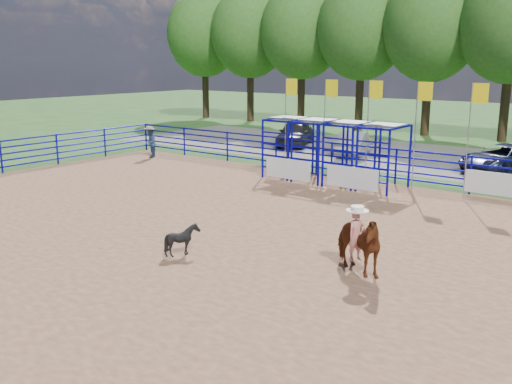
# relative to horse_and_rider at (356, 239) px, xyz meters

# --- Properties ---
(ground) EXTENTS (120.00, 120.00, 0.00)m
(ground) POSITION_rel_horse_and_rider_xyz_m (-3.41, -0.05, -0.85)
(ground) COLOR #355E25
(ground) RESTS_ON ground
(arena_dirt) EXTENTS (30.00, 20.00, 0.02)m
(arena_dirt) POSITION_rel_horse_and_rider_xyz_m (-3.41, -0.05, -0.84)
(arena_dirt) COLOR #906548
(arena_dirt) RESTS_ON ground
(gravel_strip) EXTENTS (40.00, 10.00, 0.01)m
(gravel_strip) POSITION_rel_horse_and_rider_xyz_m (-3.41, 16.95, -0.84)
(gravel_strip) COLOR slate
(gravel_strip) RESTS_ON ground
(horse_and_rider) EXTENTS (1.94, 1.44, 2.26)m
(horse_and_rider) POSITION_rel_horse_and_rider_xyz_m (0.00, 0.00, 0.00)
(horse_and_rider) COLOR brown
(horse_and_rider) RESTS_ON arena_dirt
(calf) EXTENTS (0.94, 0.89, 0.84)m
(calf) POSITION_rel_horse_and_rider_xyz_m (-4.16, -1.62, -0.40)
(calf) COLOR black
(calf) RESTS_ON arena_dirt
(spectator_cowboy) EXTENTS (0.92, 0.95, 1.60)m
(spectator_cowboy) POSITION_rel_horse_and_rider_xyz_m (-16.30, 8.33, -0.02)
(spectator_cowboy) COLOR navy
(spectator_cowboy) RESTS_ON arena_dirt
(car_a) EXTENTS (3.19, 4.55, 1.44)m
(car_a) POSITION_rel_horse_and_rider_xyz_m (-12.72, 16.55, -0.12)
(car_a) COLOR black
(car_a) RESTS_ON gravel_strip
(car_b) EXTENTS (2.37, 4.05, 1.26)m
(car_b) POSITION_rel_horse_and_rider_xyz_m (-8.29, 15.63, -0.20)
(car_b) COLOR gray
(car_b) RESTS_ON gravel_strip
(car_c) EXTENTS (3.63, 4.91, 1.24)m
(car_c) POSITION_rel_horse_and_rider_xyz_m (-0.64, 15.43, -0.22)
(car_c) COLOR black
(car_c) RESTS_ON gravel_strip
(perimeter_fence) EXTENTS (30.10, 20.10, 1.50)m
(perimeter_fence) POSITION_rel_horse_and_rider_xyz_m (-3.41, -0.05, -0.10)
(perimeter_fence) COLOR #090798
(perimeter_fence) RESTS_ON ground
(chute_assembly) EXTENTS (19.32, 2.41, 4.20)m
(chute_assembly) POSITION_rel_horse_and_rider_xyz_m (-5.31, 8.79, 0.41)
(chute_assembly) COLOR #090798
(chute_assembly) RESTS_ON ground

